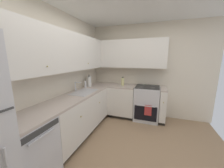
{
  "coord_description": "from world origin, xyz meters",
  "views": [
    {
      "loc": [
        -1.76,
        -0.23,
        1.63
      ],
      "look_at": [
        1.01,
        0.75,
        1.04
      ],
      "focal_mm": 20.41,
      "sensor_mm": 36.0,
      "label": 1
    }
  ],
  "objects_px": {
    "oven_range": "(147,103)",
    "oil_bottle": "(123,81)",
    "dishwasher": "(26,153)",
    "paper_towel_roll": "(89,81)",
    "soap_bottle": "(85,84)"
  },
  "relations": [
    {
      "from": "oven_range",
      "to": "paper_towel_roll",
      "type": "xyz_separation_m",
      "value": [
        -0.44,
        1.49,
        0.57
      ]
    },
    {
      "from": "dishwasher",
      "to": "soap_bottle",
      "type": "bearing_deg",
      "value": 5.72
    },
    {
      "from": "oil_bottle",
      "to": "dishwasher",
      "type": "bearing_deg",
      "value": 164.7
    },
    {
      "from": "dishwasher",
      "to": "paper_towel_roll",
      "type": "height_order",
      "value": "paper_towel_roll"
    },
    {
      "from": "paper_towel_roll",
      "to": "dishwasher",
      "type": "bearing_deg",
      "value": -175.34
    },
    {
      "from": "oven_range",
      "to": "oil_bottle",
      "type": "height_order",
      "value": "oil_bottle"
    },
    {
      "from": "dishwasher",
      "to": "oil_bottle",
      "type": "bearing_deg",
      "value": -15.3
    },
    {
      "from": "oven_range",
      "to": "oil_bottle",
      "type": "xyz_separation_m",
      "value": [
        -0.02,
        0.67,
        0.55
      ]
    },
    {
      "from": "soap_bottle",
      "to": "paper_towel_roll",
      "type": "xyz_separation_m",
      "value": [
        0.17,
        -0.02,
        0.04
      ]
    },
    {
      "from": "oven_range",
      "to": "soap_bottle",
      "type": "bearing_deg",
      "value": 111.84
    },
    {
      "from": "dishwasher",
      "to": "oil_bottle",
      "type": "distance_m",
      "value": 2.54
    },
    {
      "from": "soap_bottle",
      "to": "oil_bottle",
      "type": "distance_m",
      "value": 1.02
    },
    {
      "from": "dishwasher",
      "to": "soap_bottle",
      "type": "xyz_separation_m",
      "value": [
        1.8,
        0.18,
        0.56
      ]
    },
    {
      "from": "dishwasher",
      "to": "soap_bottle",
      "type": "distance_m",
      "value": 1.9
    },
    {
      "from": "soap_bottle",
      "to": "oil_bottle",
      "type": "relative_size",
      "value": 0.87
    }
  ]
}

